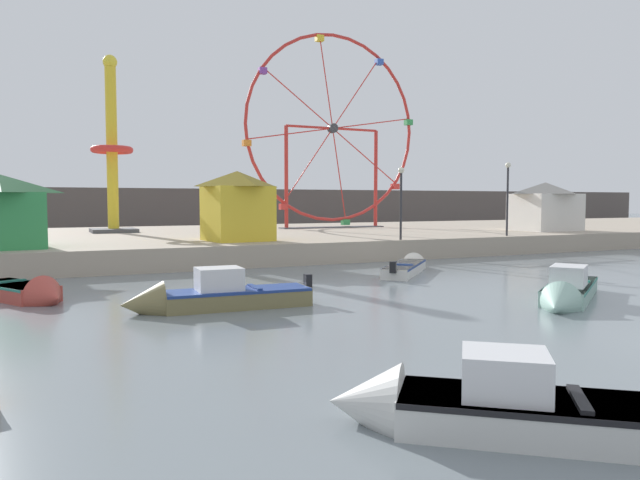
% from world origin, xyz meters
% --- Properties ---
extents(quay_promenade, '(110.00, 23.44, 1.06)m').
position_xyz_m(quay_promenade, '(0.00, 30.96, 0.53)').
color(quay_promenade, tan).
rests_on(quay_promenade, ground_plane).
extents(distant_town_skyline, '(140.00, 3.00, 4.40)m').
position_xyz_m(distant_town_skyline, '(0.00, 57.72, 2.20)').
color(distant_town_skyline, '#564C47').
rests_on(distant_town_skyline, ground_plane).
extents(motorboat_white_red_stripe, '(4.86, 4.95, 1.05)m').
position_xyz_m(motorboat_white_red_stripe, '(1.51, 15.20, 0.23)').
color(motorboat_white_red_stripe, silver).
rests_on(motorboat_white_red_stripe, ground_plane).
extents(motorboat_faded_red, '(3.07, 4.25, 1.23)m').
position_xyz_m(motorboat_faded_red, '(-13.53, 13.75, 0.26)').
color(motorboat_faded_red, '#B24238').
rests_on(motorboat_faded_red, ground_plane).
extents(motorboat_olive_wood, '(5.56, 1.56, 1.53)m').
position_xyz_m(motorboat_olive_wood, '(-8.87, 9.93, 0.37)').
color(motorboat_olive_wood, olive).
rests_on(motorboat_olive_wood, ground_plane).
extents(motorboat_pale_grey, '(4.39, 3.91, 1.45)m').
position_xyz_m(motorboat_pale_grey, '(-7.98, -0.54, 0.35)').
color(motorboat_pale_grey, silver).
rests_on(motorboat_pale_grey, ground_plane).
extents(motorboat_seafoam, '(5.47, 4.35, 1.44)m').
position_xyz_m(motorboat_seafoam, '(1.22, 6.34, 0.33)').
color(motorboat_seafoam, '#93BCAD').
rests_on(motorboat_seafoam, ground_plane).
extents(ferris_wheel_red_frame, '(14.13, 1.20, 14.47)m').
position_xyz_m(ferris_wheel_red_frame, '(7.22, 33.86, 8.32)').
color(ferris_wheel_red_frame, red).
rests_on(ferris_wheel_red_frame, quay_promenade).
extents(drop_tower_yellow_tower, '(2.80, 2.80, 11.32)m').
position_xyz_m(drop_tower_yellow_tower, '(-8.58, 34.12, 5.83)').
color(drop_tower_yellow_tower, gold).
rests_on(drop_tower_yellow_tower, quay_promenade).
extents(carnival_booth_white_ticket, '(4.39, 3.86, 3.30)m').
position_xyz_m(carnival_booth_white_ticket, '(18.42, 23.72, 2.77)').
color(carnival_booth_white_ticket, silver).
rests_on(carnival_booth_white_ticket, quay_promenade).
extents(carnival_booth_yellow_awning, '(3.53, 3.56, 3.54)m').
position_xyz_m(carnival_booth_yellow_awning, '(-3.87, 22.74, 2.90)').
color(carnival_booth_yellow_awning, yellow).
rests_on(carnival_booth_yellow_awning, quay_promenade).
extents(promenade_lamp_near, '(0.32, 0.32, 4.26)m').
position_xyz_m(promenade_lamp_near, '(11.63, 20.08, 3.81)').
color(promenade_lamp_near, '#2D2D33').
rests_on(promenade_lamp_near, quay_promenade).
extents(promenade_lamp_far, '(0.32, 0.32, 3.77)m').
position_xyz_m(promenade_lamp_far, '(4.01, 19.67, 3.54)').
color(promenade_lamp_far, '#2D2D33').
rests_on(promenade_lamp_far, quay_promenade).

